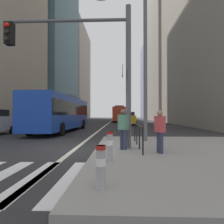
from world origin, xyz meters
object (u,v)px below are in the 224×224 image
Objects in this scene: pedestrian_waiting at (160,130)px; pedestrian_walking at (123,127)px; bollard_left at (110,145)px; bollard_front at (101,164)px; street_lamp_post at (145,45)px; traffic_signal_gantry at (87,55)px; city_bus_red_receding at (120,113)px; car_receding_near at (129,118)px; city_bus_blue_oncoming at (62,112)px; car_receding_far at (123,116)px; car_oncoming_mid at (79,118)px.

pedestrian_walking reaches higher than pedestrian_waiting.
bollard_left is 0.55× the size of pedestrian_walking.
bollard_front is 0.52× the size of pedestrian_waiting.
pedestrian_waiting is (0.07, -3.43, -4.28)m from street_lamp_post.
traffic_signal_gantry is 0.75× the size of street_lamp_post.
traffic_signal_gantry is 3.41m from pedestrian_walking.
car_receding_near is at bearing -84.50° from city_bus_red_receding.
traffic_signal_gantry reaches higher than city_bus_red_receding.
street_lamp_post is 9.83× the size of bollard_front.
city_bus_red_receding reaches higher than bollard_left.
car_receding_far is (6.68, 49.75, -0.85)m from city_bus_blue_oncoming.
city_bus_red_receding is at bearing 87.63° from traffic_signal_gantry.
traffic_signal_gantry is 5.81m from bollard_front.
city_bus_blue_oncoming is 2.74× the size of car_receding_far.
pedestrian_waiting is at bearing -19.63° from traffic_signal_gantry.
pedestrian_waiting is at bearing -88.80° from street_lamp_post.
car_receding_near is (6.72, 11.30, -0.85)m from city_bus_blue_oncoming.
city_bus_blue_oncoming is 18.76m from car_oncoming_mid.
car_receding_near is 21.47m from pedestrian_walking.
city_bus_blue_oncoming is at bearing 122.09° from pedestrian_waiting.
car_oncoming_mid reaches higher than pedestrian_waiting.
traffic_signal_gantry is at bearing -92.37° from city_bus_red_receding.
pedestrian_waiting is at bearing -89.82° from car_receding_near.
car_oncoming_mid is 0.76× the size of traffic_signal_gantry.
car_receding_far is at bearing 90.04° from street_lamp_post.
traffic_signal_gantry is (-1.45, -34.99, 2.24)m from city_bus_red_receding.
street_lamp_post is 5.48m from pedestrian_waiting.
car_receding_near reaches higher than pedestrian_waiting.
car_oncoming_mid is (-2.30, 18.60, -0.85)m from city_bus_blue_oncoming.
traffic_signal_gantry reaches higher than bollard_front.
car_receding_near is 0.75× the size of traffic_signal_gantry.
city_bus_red_receding is 32.79m from street_lamp_post.
pedestrian_walking is at bearing -11.64° from traffic_signal_gantry.
car_oncoming_mid is at bearing 102.39° from traffic_signal_gantry.
pedestrian_walking reaches higher than bollard_left.
city_bus_blue_oncoming and city_bus_red_receding have the same top height.
car_receding_near is 5.52× the size of bollard_front.
bollard_front is 3.99m from pedestrian_waiting.
car_oncoming_mid is at bearing -106.08° from car_receding_far.
city_bus_blue_oncoming is 12.81m from pedestrian_waiting.
pedestrian_walking is (0.44, 2.04, 0.40)m from bollard_left.
traffic_signal_gantry is (6.24, -28.41, 3.08)m from car_oncoming_mid.
street_lamp_post is (1.33, -32.58, 3.45)m from city_bus_red_receding.
traffic_signal_gantry is (3.94, -9.82, 2.24)m from city_bus_blue_oncoming.
car_oncoming_mid reaches higher than bollard_front.
car_oncoming_mid is 2.91× the size of pedestrian_waiting.
car_receding_near is 38.44m from car_receding_far.
city_bus_red_receding is (5.39, 25.17, -0.00)m from city_bus_blue_oncoming.
car_receding_near is 2.77× the size of pedestrian_walking.
bollard_left is (-0.36, -37.34, -1.19)m from city_bus_red_receding.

